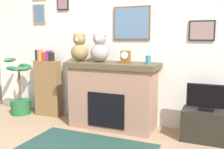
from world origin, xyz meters
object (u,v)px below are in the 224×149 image
Objects in this scene: potted_plant at (20,97)px; television at (207,98)px; teddy_bear_brown at (80,48)px; fireplace at (113,95)px; teddy_bear_tan at (100,49)px; candle_jar at (148,60)px; mantel_clock at (126,57)px; bookshelf at (48,86)px; tv_stand at (205,125)px.

television is at bearing 0.51° from potted_plant.
fireplace is at bearing 1.79° from teddy_bear_brown.
potted_plant is 1.58m from teddy_bear_brown.
candle_jar is at bearing 0.04° from teddy_bear_tan.
television is at bearing 0.21° from mantel_clock.
bookshelf is 1.98m from candle_jar.
bookshelf reaches higher than television.
bookshelf is at bearing 176.86° from candle_jar.
tv_stand is at bearing 0.30° from candle_jar.
fireplace is 2.66× the size of television.
tv_stand is (3.27, 0.03, -0.12)m from potted_plant.
teddy_bear_brown is at bearing 180.00° from teddy_bear_tan.
candle_jar is (2.44, 0.03, 0.78)m from potted_plant.
teddy_bear_brown is (-0.80, 0.00, 0.11)m from mantel_clock.
potted_plant is at bearing -179.32° from mantel_clock.
bookshelf is 1.32m from teddy_bear_tan.
potted_plant is 8.40× the size of candle_jar.
tv_stand is 3.38× the size of mantel_clock.
teddy_bear_tan is (0.36, -0.00, 0.00)m from teddy_bear_brown.
mantel_clock is at bearing -3.91° from bookshelf.
television is 0.97m from candle_jar.
mantel_clock is 0.41× the size of teddy_bear_brown.
candle_jar is (-0.84, -0.00, 0.89)m from tv_stand.
bookshelf reaches higher than potted_plant.
teddy_bear_tan reaches higher than fireplace.
television is at bearing -90.00° from tv_stand.
teddy_bear_brown is (-1.99, -0.00, 0.64)m from television.
teddy_bear_brown is at bearing -179.90° from television.
bookshelf reaches higher than tv_stand.
candle_jar is 0.27× the size of teddy_bear_tan.
mantel_clock is at bearing -179.77° from candle_jar.
teddy_bear_tan reaches higher than potted_plant.
bookshelf is 1.03m from teddy_bear_brown.
mantel_clock is 0.45m from teddy_bear_tan.
candle_jar is at bearing 0.62° from potted_plant.
bookshelf is 1.90× the size of tv_stand.
mantel_clock is (-0.36, -0.00, 0.03)m from candle_jar.
bookshelf is 1.15× the size of potted_plant.
bookshelf is 0.59m from potted_plant.
candle_jar is at bearing -179.80° from television.
television is at bearing -2.12° from bookshelf.
tv_stand is 1.38× the size of teddy_bear_brown.
potted_plant is at bearing -179.49° from television.
mantel_clock is at bearing -179.72° from tv_stand.
teddy_bear_tan is (-0.44, 0.00, 0.12)m from mantel_clock.
teddy_bear_tan reaches higher than candle_jar.
bookshelf is at bearing 176.28° from fireplace.
fireplace is 3.12× the size of teddy_bear_brown.
potted_plant is at bearing -166.32° from bookshelf.
potted_plant is 1.66× the size of tv_stand.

